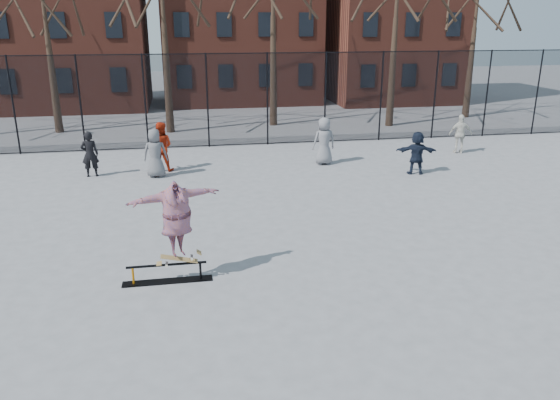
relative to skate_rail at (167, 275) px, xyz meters
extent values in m
plane|color=slate|center=(2.99, -0.14, -0.16)|extent=(100.00, 100.00, 0.00)
cube|color=black|center=(0.00, 0.00, -0.16)|extent=(1.90, 0.29, 0.01)
cylinder|color=orange|center=(-0.70, 0.00, 0.03)|extent=(0.05, 0.05, 0.39)
cylinder|color=black|center=(0.70, 0.00, 0.03)|extent=(0.05, 0.05, 0.39)
cylinder|color=black|center=(0.00, 0.00, 0.23)|extent=(1.68, 0.05, 0.05)
imported|color=#453380|center=(0.27, 0.00, 1.17)|extent=(2.06, 1.20, 1.63)
imported|color=#5B5B60|center=(-0.51, 8.37, 0.70)|extent=(0.89, 0.62, 1.72)
imported|color=black|center=(-2.79, 8.84, 0.64)|extent=(0.62, 0.44, 1.62)
imported|color=#B3280F|center=(-0.33, 9.19, 0.74)|extent=(1.01, 0.86, 1.81)
imported|color=beige|center=(11.80, 9.83, 0.64)|extent=(1.01, 0.59, 1.61)
imported|color=#171E2F|center=(8.71, 7.12, 0.61)|extent=(1.51, 0.78, 1.56)
imported|color=slate|center=(5.78, 9.05, 0.74)|extent=(0.94, 0.67, 1.81)
cylinder|color=black|center=(-6.21, 12.86, 1.84)|extent=(0.07, 0.07, 4.00)
cylinder|color=black|center=(-3.61, 12.86, 1.84)|extent=(0.07, 0.07, 4.00)
cylinder|color=black|center=(-1.01, 12.86, 1.84)|extent=(0.07, 0.07, 4.00)
cylinder|color=black|center=(1.59, 12.86, 1.84)|extent=(0.07, 0.07, 4.00)
cylinder|color=black|center=(4.19, 12.86, 1.84)|extent=(0.07, 0.07, 4.00)
cylinder|color=black|center=(6.79, 12.86, 1.84)|extent=(0.07, 0.07, 4.00)
cylinder|color=black|center=(9.39, 12.86, 1.84)|extent=(0.07, 0.07, 4.00)
cylinder|color=black|center=(11.99, 12.86, 1.84)|extent=(0.07, 0.07, 4.00)
cylinder|color=black|center=(14.59, 12.86, 1.84)|extent=(0.07, 0.07, 4.00)
cylinder|color=black|center=(17.19, 12.86, 1.84)|extent=(0.07, 0.07, 4.00)
cube|color=black|center=(2.99, 12.86, 1.84)|extent=(34.00, 0.01, 4.00)
cylinder|color=black|center=(2.99, 12.86, 3.80)|extent=(34.00, 0.04, 0.04)
cone|color=black|center=(-5.51, 17.66, 2.15)|extent=(0.40, 0.40, 4.62)
cone|color=black|center=(-0.01, 16.36, 2.15)|extent=(0.40, 0.40, 4.62)
cone|color=black|center=(5.49, 17.66, 2.15)|extent=(0.40, 0.40, 4.62)
cone|color=black|center=(10.99, 16.36, 2.15)|extent=(0.40, 0.40, 4.62)
cone|color=black|center=(16.49, 17.66, 2.15)|extent=(0.40, 0.40, 4.62)
cube|color=maroon|center=(-6.01, 25.86, 5.84)|extent=(9.00, 7.00, 12.00)
cube|color=maroon|center=(14.49, 25.86, 5.34)|extent=(8.00, 7.00, 11.00)
camera|label=1|loc=(0.52, -10.79, 5.19)|focal=35.00mm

